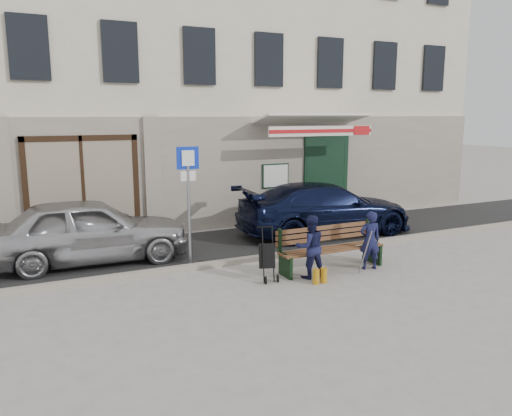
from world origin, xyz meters
TOP-DOWN VIEW (x-y plane):
  - ground at (0.00, 0.00)m, footprint 80.00×80.00m
  - asphalt_lane at (0.00, 3.10)m, footprint 60.00×3.20m
  - curb at (0.00, 1.50)m, footprint 60.00×0.18m
  - building at (0.01, 8.45)m, footprint 20.00×8.27m
  - car_silver at (-3.34, 3.00)m, footprint 4.41×1.91m
  - car_navy at (2.88, 3.03)m, footprint 5.05×2.35m
  - parking_sign at (-1.38, 1.89)m, footprint 0.48×0.08m
  - bench at (1.18, 0.27)m, footprint 2.40×1.17m
  - man at (1.98, -0.06)m, footprint 0.52×0.41m
  - woman at (0.53, -0.00)m, footprint 0.69×0.57m
  - stroller at (-0.32, 0.23)m, footprint 0.38×0.49m

SIDE VIEW (x-z plane):
  - ground at x=0.00m, z-range 0.00..0.00m
  - asphalt_lane at x=0.00m, z-range 0.00..0.01m
  - curb at x=0.00m, z-range 0.00..0.12m
  - bench at x=1.18m, z-range -0.03..0.95m
  - stroller at x=-0.32m, z-range -0.06..1.01m
  - man at x=1.98m, z-range 0.00..1.26m
  - woman at x=0.53m, z-range 0.00..1.29m
  - car_navy at x=2.88m, z-range 0.00..1.43m
  - car_silver at x=-3.34m, z-range 0.00..1.48m
  - parking_sign at x=-1.38m, z-range 0.43..3.02m
  - building at x=0.01m, z-range -0.03..9.97m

